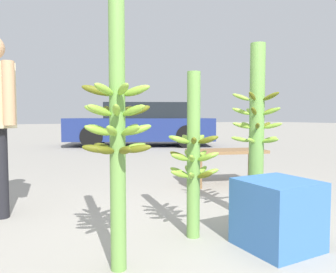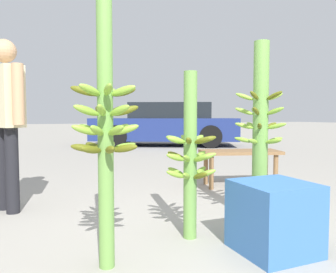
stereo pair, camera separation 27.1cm
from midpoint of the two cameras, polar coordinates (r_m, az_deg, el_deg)
ground_plane at (r=2.31m, az=6.03°, el=-20.00°), size 80.00×80.00×0.00m
banana_stalk_left at (r=1.96m, az=-12.74°, el=1.99°), size 0.41×0.41×1.71m
banana_stalk_center at (r=2.47m, az=1.33°, el=-3.37°), size 0.40×0.40×1.26m
banana_stalk_right at (r=2.92m, az=12.64°, el=0.91°), size 0.43×0.44×1.55m
market_bench at (r=4.45m, az=8.44°, el=-3.32°), size 1.12×0.73×0.47m
parked_car at (r=10.31m, az=-5.32°, el=2.05°), size 4.76×3.46×1.34m
produce_crate at (r=2.43m, az=15.47°, el=-12.92°), size 0.48×0.48×0.48m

